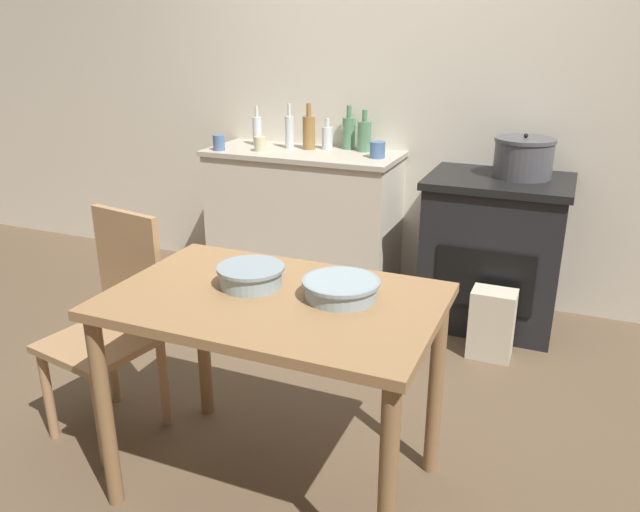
# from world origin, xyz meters

# --- Properties ---
(ground_plane) EXTENTS (14.00, 14.00, 0.00)m
(ground_plane) POSITION_xyz_m (0.00, 0.00, 0.00)
(ground_plane) COLOR brown
(wall_back) EXTENTS (8.00, 0.07, 2.55)m
(wall_back) POSITION_xyz_m (0.00, 1.58, 1.27)
(wall_back) COLOR beige
(wall_back) RESTS_ON ground_plane
(counter_cabinet) EXTENTS (1.21, 0.52, 0.91)m
(counter_cabinet) POSITION_xyz_m (-0.49, 1.30, 0.46)
(counter_cabinet) COLOR beige
(counter_cabinet) RESTS_ON ground_plane
(stove) EXTENTS (0.77, 0.62, 0.86)m
(stove) POSITION_xyz_m (0.71, 1.26, 0.43)
(stove) COLOR black
(stove) RESTS_ON ground_plane
(work_table) EXTENTS (1.11, 0.71, 0.78)m
(work_table) POSITION_xyz_m (0.20, -0.49, 0.67)
(work_table) COLOR #997047
(work_table) RESTS_ON ground_plane
(chair) EXTENTS (0.47, 0.47, 0.93)m
(chair) POSITION_xyz_m (-0.60, -0.38, 0.49)
(chair) COLOR #A87F56
(chair) RESTS_ON ground_plane
(flour_sack) EXTENTS (0.22, 0.16, 0.37)m
(flour_sack) POSITION_xyz_m (0.79, 0.82, 0.19)
(flour_sack) COLOR beige
(flour_sack) RESTS_ON ground_plane
(stock_pot) EXTENTS (0.32, 0.32, 0.24)m
(stock_pot) POSITION_xyz_m (0.82, 1.31, 0.97)
(stock_pot) COLOR #4C4C51
(stock_pot) RESTS_ON stove
(mixing_bowl_large) EXTENTS (0.26, 0.26, 0.06)m
(mixing_bowl_large) POSITION_xyz_m (0.42, -0.41, 0.82)
(mixing_bowl_large) COLOR #93A8B2
(mixing_bowl_large) RESTS_ON work_table
(mixing_bowl_small) EXTENTS (0.24, 0.24, 0.07)m
(mixing_bowl_small) POSITION_xyz_m (0.09, -0.44, 0.82)
(mixing_bowl_small) COLOR #93A8B2
(mixing_bowl_small) RESTS_ON work_table
(bottle_far_left) EXTENTS (0.06, 0.06, 0.28)m
(bottle_far_left) POSITION_xyz_m (-0.61, 1.36, 1.02)
(bottle_far_left) COLOR silver
(bottle_far_left) RESTS_ON counter_cabinet
(bottle_left) EXTENTS (0.08, 0.08, 0.28)m
(bottle_left) POSITION_xyz_m (-0.48, 1.38, 1.02)
(bottle_left) COLOR olive
(bottle_left) RESTS_ON counter_cabinet
(bottle_mid_left) EXTENTS (0.08, 0.08, 0.25)m
(bottle_mid_left) POSITION_xyz_m (-0.14, 1.44, 1.01)
(bottle_mid_left) COLOR #517F5B
(bottle_mid_left) RESTS_ON counter_cabinet
(bottle_center_left) EXTENTS (0.07, 0.07, 0.19)m
(bottle_center_left) POSITION_xyz_m (-0.38, 1.43, 0.98)
(bottle_center_left) COLOR silver
(bottle_center_left) RESTS_ON counter_cabinet
(bottle_center) EXTENTS (0.08, 0.08, 0.27)m
(bottle_center) POSITION_xyz_m (-0.26, 1.48, 1.01)
(bottle_center) COLOR #517F5B
(bottle_center) RESTS_ON counter_cabinet
(bottle_center_right) EXTENTS (0.06, 0.06, 0.25)m
(bottle_center_right) POSITION_xyz_m (-0.85, 1.38, 1.01)
(bottle_center_right) COLOR silver
(bottle_center_right) RESTS_ON counter_cabinet
(cup_mid_right) EXTENTS (0.07, 0.07, 0.09)m
(cup_mid_right) POSITION_xyz_m (-0.73, 1.20, 0.95)
(cup_mid_right) COLOR beige
(cup_mid_right) RESTS_ON counter_cabinet
(cup_right) EXTENTS (0.07, 0.07, 0.10)m
(cup_right) POSITION_xyz_m (-0.98, 1.13, 0.96)
(cup_right) COLOR #4C6B99
(cup_right) RESTS_ON counter_cabinet
(cup_far_right) EXTENTS (0.09, 0.09, 0.10)m
(cup_far_right) POSITION_xyz_m (0.00, 1.28, 0.96)
(cup_far_right) COLOR #4C6B99
(cup_far_right) RESTS_ON counter_cabinet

